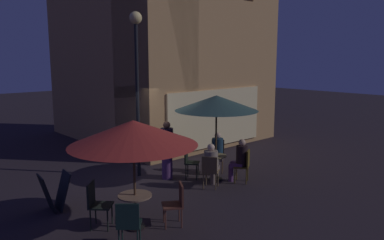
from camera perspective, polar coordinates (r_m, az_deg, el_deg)
The scene contains 19 objects.
ground_plane at distance 11.28m, azimuth -7.11°, elevation -8.63°, with size 60.00×60.00×0.00m, color black.
cafe_building at distance 15.32m, azimuth -5.66°, elevation 12.00°, with size 6.68×7.81×8.36m.
street_lamp_near_corner at distance 10.98m, azimuth -8.31°, elevation 8.90°, with size 0.36×0.36×4.73m.
menu_sandwich_board at distance 9.37m, azimuth -19.91°, elevation -10.10°, with size 0.69×0.62×0.86m.
cafe_table_0 at distance 8.03m, azimuth -8.52°, elevation -12.44°, with size 0.69×0.69×0.72m.
cafe_table_1 at distance 10.92m, azimuth 3.59°, elevation -6.55°, with size 0.61×0.61×0.72m.
patio_umbrella_0 at distance 7.60m, azimuth -8.79°, elevation -1.93°, with size 2.58×2.58×2.26m.
patio_umbrella_1 at distance 10.57m, azimuth 3.68°, elevation 2.51°, with size 2.33×2.33×2.44m.
cafe_chair_0 at distance 8.20m, azimuth -14.19°, elevation -11.69°, with size 0.62×0.62×0.96m.
cafe_chair_1 at distance 7.21m, azimuth -9.51°, elevation -14.75°, with size 0.59×0.59×0.92m.
cafe_chair_2 at distance 8.09m, azimuth -2.30°, elevation -12.02°, with size 0.57×0.57×0.89m.
cafe_chair_3 at distance 10.77m, azimuth 7.92°, elevation -6.44°, with size 0.55×0.55×0.93m.
cafe_chair_4 at distance 11.68m, azimuth 3.87°, elevation -4.91°, with size 0.54×0.54×0.98m.
cafe_chair_5 at distance 11.00m, azimuth -0.46°, elevation -5.84°, with size 0.54×0.54×0.99m.
cafe_chair_6 at distance 10.17m, azimuth 2.74°, elevation -7.36°, with size 0.57×0.57×0.91m.
patron_seated_0 at distance 10.75m, azimuth 7.17°, elevation -5.67°, with size 0.47×0.52×1.24m.
patron_seated_1 at distance 11.52m, azimuth 3.83°, elevation -4.56°, with size 0.52×0.50×1.24m.
patron_seated_2 at distance 10.26m, azimuth 2.91°, elevation -6.36°, with size 0.55×0.51×1.22m.
patron_standing_3 at distance 10.96m, azimuth -3.77°, elevation -4.54°, with size 0.36×0.36×1.68m.
Camera 1 is at (-6.12, -8.81, 3.50)m, focal length 35.56 mm.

